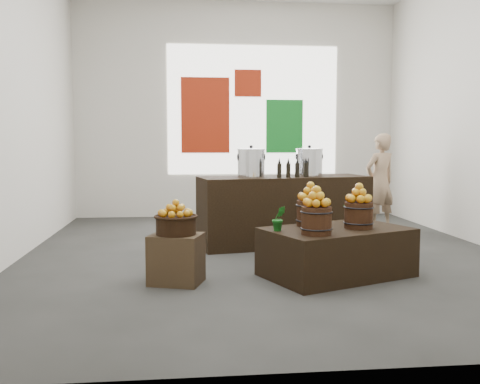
{
  "coord_description": "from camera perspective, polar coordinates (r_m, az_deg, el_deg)",
  "views": [
    {
      "loc": [
        -1.03,
        -6.59,
        1.41
      ],
      "look_at": [
        -0.36,
        -0.4,
        0.82
      ],
      "focal_mm": 40.0,
      "sensor_mm": 36.0,
      "label": 1
    }
  ],
  "objects": [
    {
      "name": "apples_in_bucket_front_right",
      "position": [
        5.68,
        12.58,
        -0.11
      ],
      "size": [
        0.22,
        0.22,
        0.2
      ],
      "primitive_type": null,
      "color": "#AE2205",
      "rests_on": "apple_bucket_front_right"
    },
    {
      "name": "stock_pot_center",
      "position": [
        7.4,
        7.39,
        3.08
      ],
      "size": [
        0.35,
        0.35,
        0.35
      ],
      "primitive_type": "cylinder",
      "color": "silver",
      "rests_on": "counter"
    },
    {
      "name": "oil_cruets",
      "position": [
        7.05,
        5.41,
        2.61
      ],
      "size": [
        0.34,
        0.12,
        0.26
      ],
      "primitive_type": null,
      "rotation": [
        0.0,
        0.0,
        0.17
      ],
      "color": "black",
      "rests_on": "counter"
    },
    {
      "name": "deco_red_upper",
      "position": [
        10.19,
        0.85,
        11.53
      ],
      "size": [
        0.5,
        0.04,
        0.5
      ],
      "primitive_type": "cube",
      "color": "#9C220C",
      "rests_on": "back_wall"
    },
    {
      "name": "apples_in_basket",
      "position": [
        5.3,
        -6.87,
        -1.72
      ],
      "size": [
        0.31,
        0.31,
        0.17
      ],
      "primitive_type": null,
      "color": "#AE2205",
      "rests_on": "wicker_basket"
    },
    {
      "name": "deco_red_left",
      "position": [
        10.08,
        -3.72,
        8.17
      ],
      "size": [
        0.9,
        0.04,
        1.4
      ],
      "primitive_type": "cube",
      "color": "#9C220C",
      "rests_on": "back_wall"
    },
    {
      "name": "deco_green_right",
      "position": [
        10.25,
        4.76,
        6.99
      ],
      "size": [
        0.7,
        0.04,
        1.0
      ],
      "primitive_type": "cube",
      "color": "#127622",
      "rests_on": "back_wall"
    },
    {
      "name": "crate",
      "position": [
        5.39,
        -6.81,
        -7.1
      ],
      "size": [
        0.59,
        0.53,
        0.49
      ],
      "primitive_type": "cube",
      "rotation": [
        0.0,
        0.0,
        -0.31
      ],
      "color": "#483621",
      "rests_on": "ground"
    },
    {
      "name": "herb_garnish_right",
      "position": [
        6.11,
        12.09,
        -1.99
      ],
      "size": [
        0.29,
        0.28,
        0.26
      ],
      "primitive_type": "imported",
      "rotation": [
        0.0,
        0.0,
        -0.43
      ],
      "color": "#135B17",
      "rests_on": "display_table"
    },
    {
      "name": "stock_pot_left",
      "position": [
        7.1,
        1.2,
        3.03
      ],
      "size": [
        0.35,
        0.35,
        0.35
      ],
      "primitive_type": "cylinder",
      "color": "silver",
      "rests_on": "counter"
    },
    {
      "name": "apples_in_bucket_front_left",
      "position": [
        5.22,
        8.18,
        -0.5
      ],
      "size": [
        0.22,
        0.22,
        0.2
      ],
      "primitive_type": null,
      "color": "#AE2205",
      "rests_on": "apple_bucket_front_left"
    },
    {
      "name": "apples_in_bucket_rear",
      "position": [
        5.76,
        7.54,
        0.06
      ],
      "size": [
        0.22,
        0.22,
        0.2
      ],
      "primitive_type": null,
      "color": "#AE2205",
      "rests_on": "apple_bucket_rear"
    },
    {
      "name": "apple_bucket_front_left",
      "position": [
        5.25,
        8.15,
        -3.04
      ],
      "size": [
        0.29,
        0.29,
        0.27
      ],
      "primitive_type": "cylinder",
      "color": "#3A1F0F",
      "rests_on": "display_table"
    },
    {
      "name": "counter",
      "position": [
        7.31,
        4.71,
        -2.01
      ],
      "size": [
        2.39,
        1.12,
        0.94
      ],
      "primitive_type": "cube",
      "rotation": [
        0.0,
        0.0,
        0.17
      ],
      "color": "black",
      "rests_on": "ground"
    },
    {
      "name": "shopper",
      "position": [
        8.85,
        14.7,
        1.07
      ],
      "size": [
        0.66,
        0.55,
        1.54
      ],
      "primitive_type": "imported",
      "rotation": [
        0.0,
        0.0,
        3.53
      ],
      "color": "tan",
      "rests_on": "ground"
    },
    {
      "name": "back_opening",
      "position": [
        10.17,
        1.4,
        8.71
      ],
      "size": [
        3.2,
        0.02,
        2.4
      ],
      "primitive_type": "cube",
      "color": "white",
      "rests_on": "back_wall"
    },
    {
      "name": "apple_bucket_rear",
      "position": [
        5.79,
        7.51,
        -2.25
      ],
      "size": [
        0.29,
        0.29,
        0.27
      ],
      "primitive_type": "cylinder",
      "color": "#3A1F0F",
      "rests_on": "display_table"
    },
    {
      "name": "display_table",
      "position": [
        5.73,
        10.25,
        -6.32
      ],
      "size": [
        1.7,
        1.39,
        0.51
      ],
      "primitive_type": "cube",
      "rotation": [
        0.0,
        0.0,
        0.39
      ],
      "color": "black",
      "rests_on": "ground"
    },
    {
      "name": "ground",
      "position": [
        6.82,
        2.7,
        -6.54
      ],
      "size": [
        7.0,
        7.0,
        0.0
      ],
      "primitive_type": "plane",
      "color": "#373734",
      "rests_on": "ground"
    },
    {
      "name": "back_wall",
      "position": [
        10.16,
        -0.31,
        8.72
      ],
      "size": [
        6.0,
        0.04,
        4.0
      ],
      "primitive_type": "cube",
      "color": "silver",
      "rests_on": "ground"
    },
    {
      "name": "herb_garnish_left",
      "position": [
        5.42,
        4.17,
        -2.82
      ],
      "size": [
        0.16,
        0.13,
        0.26
      ],
      "primitive_type": "imported",
      "rotation": [
        0.0,
        0.0,
        0.15
      ],
      "color": "#135B17",
      "rests_on": "display_table"
    },
    {
      "name": "apple_bucket_front_right",
      "position": [
        5.7,
        12.54,
        -2.45
      ],
      "size": [
        0.29,
        0.29,
        0.27
      ],
      "primitive_type": "cylinder",
      "color": "#3A1F0F",
      "rests_on": "display_table"
    },
    {
      "name": "wicker_basket",
      "position": [
        5.33,
        -6.85,
        -3.56
      ],
      "size": [
        0.39,
        0.39,
        0.18
      ],
      "primitive_type": "cylinder",
      "color": "black",
      "rests_on": "crate"
    }
  ]
}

